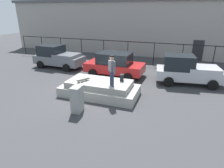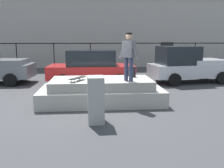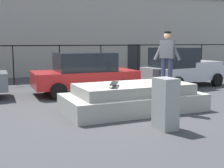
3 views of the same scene
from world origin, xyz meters
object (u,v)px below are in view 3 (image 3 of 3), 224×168
(backpack, at_px, (158,75))
(car_red_sedan_mid, at_px, (85,73))
(skateboarder, at_px, (167,54))
(skateboard, at_px, (114,84))
(car_silver_pickup_far, at_px, (182,68))
(utility_box, at_px, (165,104))

(backpack, height_order, car_red_sedan_mid, car_red_sedan_mid)
(skateboarder, relative_size, skateboard, 2.05)
(car_silver_pickup_far, bearing_deg, skateboard, -143.40)
(skateboarder, distance_m, utility_box, 2.37)
(skateboard, bearing_deg, car_red_sedan_mid, 83.29)
(backpack, xyz_separation_m, utility_box, (-1.43, -2.64, -0.41))
(skateboarder, xyz_separation_m, skateboard, (-1.76, 0.12, -0.84))
(car_silver_pickup_far, xyz_separation_m, utility_box, (-4.96, -5.94, -0.28))
(skateboard, relative_size, utility_box, 0.62)
(car_silver_pickup_far, height_order, utility_box, car_silver_pickup_far)
(car_red_sedan_mid, distance_m, utility_box, 5.91)
(backpack, bearing_deg, skateboard, 97.85)
(skateboarder, relative_size, car_silver_pickup_far, 0.37)
(skateboarder, height_order, car_silver_pickup_far, skateboarder)
(car_red_sedan_mid, xyz_separation_m, utility_box, (0.11, -5.90, -0.23))
(backpack, relative_size, car_silver_pickup_far, 0.09)
(car_red_sedan_mid, bearing_deg, utility_box, -88.90)
(car_red_sedan_mid, height_order, utility_box, car_red_sedan_mid)
(backpack, xyz_separation_m, car_silver_pickup_far, (3.52, 3.30, -0.13))
(utility_box, bearing_deg, car_red_sedan_mid, 88.57)
(backpack, distance_m, utility_box, 3.03)
(skateboarder, relative_size, utility_box, 1.26)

